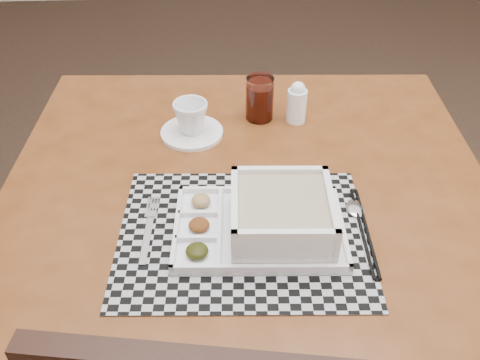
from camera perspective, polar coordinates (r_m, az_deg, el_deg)
The scene contains 11 objects.
floor at distance 2.23m, azimuth 1.88°, elevation -3.34°, with size 5.00×5.00×0.00m, color black.
dining_table at distance 1.17m, azimuth 0.77°, elevation -4.32°, with size 1.09×1.09×0.78m.
placemat at distance 1.02m, azimuth 0.36°, elevation -5.85°, with size 0.47×0.37×0.00m, color #A1A2A8.
serving_tray at distance 1.00m, azimuth 3.70°, elevation -4.29°, with size 0.33×0.24×0.09m.
fork at distance 1.05m, azimuth -9.75°, elevation -4.99°, with size 0.03×0.19×0.00m.
spoon at distance 1.08m, azimuth 12.34°, elevation -3.47°, with size 0.04×0.18×0.01m.
chopsticks at distance 1.05m, azimuth 13.13°, elevation -5.32°, with size 0.03×0.24×0.01m.
saucer at distance 1.29m, azimuth -5.15°, elevation 5.06°, with size 0.15×0.15×0.01m, color white.
cup at distance 1.27m, azimuth -5.26°, elevation 6.69°, with size 0.08×0.08×0.08m, color white.
juice_glass at distance 1.33m, azimuth 2.11°, elevation 8.54°, with size 0.07×0.07×0.11m.
creamer_bottle at distance 1.32m, azimuth 6.09°, elevation 8.21°, with size 0.05×0.05×0.11m.
Camera 1 is at (-0.16, -1.65, 1.50)m, focal length 40.00 mm.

